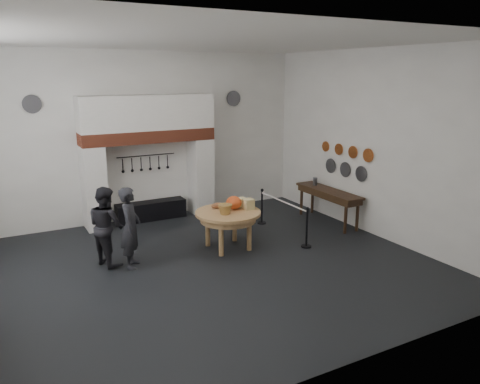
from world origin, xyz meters
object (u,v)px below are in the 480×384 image
iron_range (151,210)px  barrier_post_near (307,228)px  barrier_post_far (262,207)px  side_table (329,191)px  visitor_far (106,226)px  visitor_near (131,228)px  work_table (228,213)px

iron_range → barrier_post_near: bearing=-56.5°
barrier_post_far → side_table: bearing=-25.2°
side_table → barrier_post_near: size_ratio=2.44×
visitor_far → iron_range: bearing=-54.7°
visitor_near → barrier_post_near: size_ratio=1.89×
iron_range → side_table: side_table is taller
side_table → barrier_post_near: (-1.61, -1.24, -0.42)m
iron_range → barrier_post_far: 3.06m
work_table → barrier_post_near: 1.85m
visitor_far → barrier_post_far: bearing=-99.5°
visitor_far → barrier_post_near: 4.44m
barrier_post_near → barrier_post_far: same height
visitor_near → barrier_post_near: 3.96m
visitor_far → barrier_post_near: (4.25, -1.21, -0.38)m
iron_range → visitor_near: visitor_near is taller
visitor_near → barrier_post_far: (3.85, 1.19, -0.40)m
visitor_far → work_table: bearing=-118.7°
iron_range → work_table: size_ratio=1.28×
iron_range → visitor_far: bearing=-124.6°
barrier_post_far → work_table: bearing=-143.6°
side_table → iron_range: bearing=148.4°
visitor_far → barrier_post_far: (4.25, 0.79, -0.38)m
barrier_post_near → barrier_post_far: 2.00m
visitor_far → barrier_post_far: 4.34m
work_table → side_table: (3.23, 0.44, 0.03)m
iron_range → visitor_near: size_ratio=1.12×
visitor_near → barrier_post_near: (3.85, -0.81, -0.40)m
work_table → barrier_post_far: size_ratio=1.65×
visitor_near → barrier_post_near: bearing=-78.0°
iron_range → visitor_near: (-1.36, -2.96, 0.60)m
visitor_near → side_table: 5.48m
iron_range → barrier_post_far: barrier_post_far is taller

